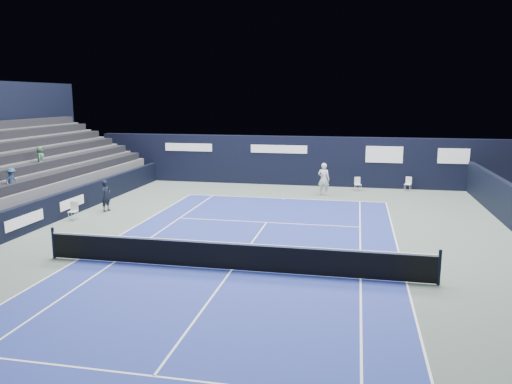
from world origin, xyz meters
The scene contains 12 objects.
ground centered at (0.00, 2.00, 0.00)m, with size 48.00×48.00×0.00m, color #4E5C54.
court_surface centered at (0.00, 0.00, 0.00)m, with size 10.97×23.77×0.01m, color navy.
folding_chair_back_a centered at (3.97, 15.19, 0.54)m, with size 0.45×0.46×0.82m.
folding_chair_back_b centered at (6.96, 15.82, 0.47)m, with size 0.47×0.46×0.83m.
line_judge_chair centered at (-8.81, 5.24, 0.47)m, with size 0.40×0.39×0.83m.
line_judge centered at (-8.16, 7.11, 0.77)m, with size 0.56×0.37×1.54m, color black.
court_markings centered at (0.00, 0.00, 0.01)m, with size 11.03×23.83×0.00m.
tennis_net centered at (0.00, 0.00, 0.51)m, with size 12.90×0.10×1.10m.
back_sponsor_wall centered at (0.01, 16.50, 1.55)m, with size 26.00×0.63×3.10m.
side_barrier_left centered at (-9.50, 5.97, 0.60)m, with size 0.33×22.00×1.20m.
spectator_stand centered at (-13.28, 6.99, 1.95)m, with size 6.00×18.00×6.40m.
tennis_player centered at (2.06, 13.34, 0.93)m, with size 0.76×0.90×1.86m.
Camera 1 is at (3.85, -14.99, 5.56)m, focal length 35.00 mm.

